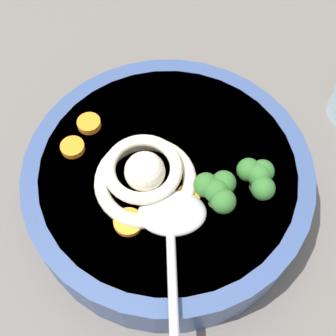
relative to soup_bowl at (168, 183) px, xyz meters
The scene contains 10 objects.
table_slab 7.13cm from the soup_bowl, 135.28° to the right, with size 133.26×133.26×4.48cm, color #5B5651.
soup_bowl is the anchor object (origin of this frame).
noodle_pile 4.90cm from the soup_bowl, 74.68° to the left, with size 10.28×10.08×4.13cm.
soup_spoon 7.22cm from the soup_bowl, 130.19° to the left, with size 13.70×15.33×1.60cm.
broccoli_floret_beside_noodles 7.41cm from the soup_bowl, behind, with size 4.30×3.70×3.40cm.
broccoli_floret_right 9.46cm from the soup_bowl, 157.77° to the right, with size 4.15×3.57×3.28cm.
carrot_slice_front 4.53cm from the soup_bowl, 156.14° to the left, with size 2.12×2.12×0.77cm, color orange.
carrot_slice_far 9.91cm from the soup_bowl, 25.29° to the left, with size 2.30×2.30×0.64cm, color orange.
carrot_slice_extra_b 7.31cm from the soup_bowl, 96.74° to the left, with size 2.60×2.60×0.54cm, color orange.
carrot_slice_beside_chili 9.76cm from the soup_bowl, ahead, with size 2.32×2.32×0.72cm, color orange.
Camera 1 is at (-9.95, 20.21, 46.99)cm, focal length 48.35 mm.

